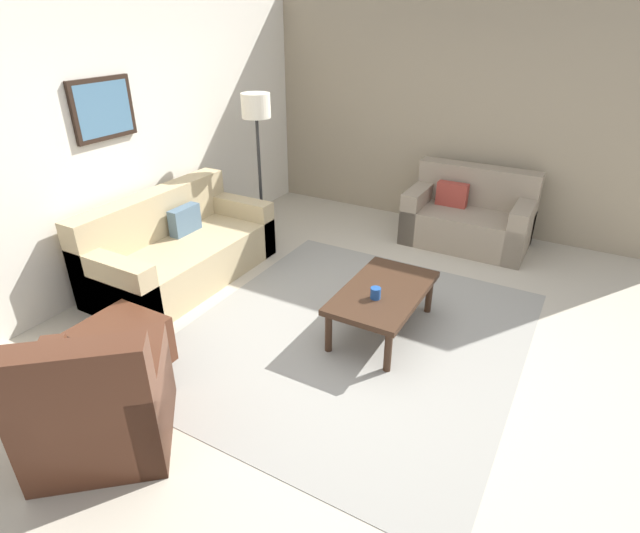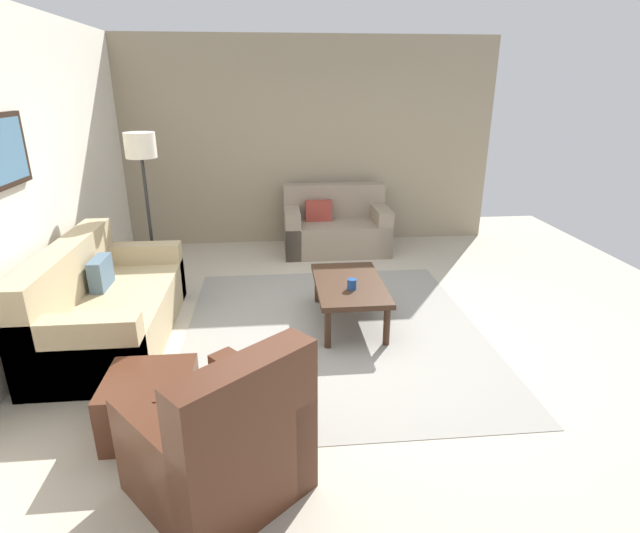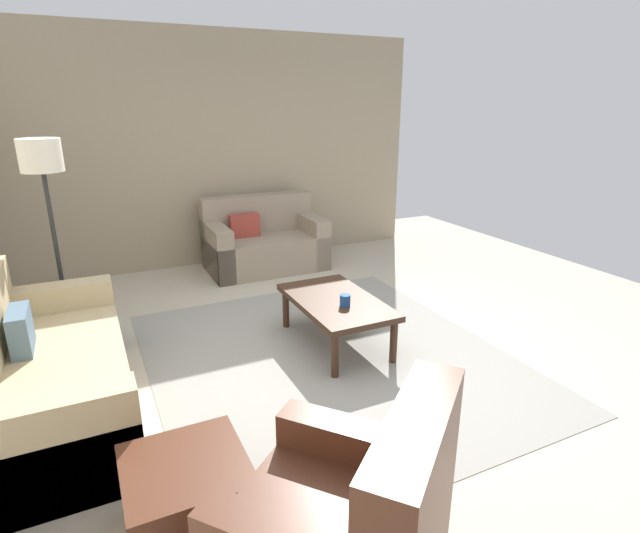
{
  "view_description": "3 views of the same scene",
  "coord_description": "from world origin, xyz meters",
  "px_view_note": "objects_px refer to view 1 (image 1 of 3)",
  "views": [
    {
      "loc": [
        -3.24,
        -1.5,
        2.53
      ],
      "look_at": [
        -0.13,
        0.25,
        0.68
      ],
      "focal_mm": 28.05,
      "sensor_mm": 36.0,
      "label": 1
    },
    {
      "loc": [
        -4.11,
        0.53,
        2.18
      ],
      "look_at": [
        0.08,
        0.12,
        0.63
      ],
      "focal_mm": 27.93,
      "sensor_mm": 36.0,
      "label": 2
    },
    {
      "loc": [
        -3.23,
        1.63,
        1.98
      ],
      "look_at": [
        -0.14,
        0.14,
        0.85
      ],
      "focal_mm": 28.04,
      "sensor_mm": 36.0,
      "label": 3
    }
  ],
  "objects_px": {
    "cup": "(376,293)",
    "lamp_standing": "(257,122)",
    "couch_loveseat": "(469,218)",
    "ottoman": "(123,346)",
    "armchair_leather": "(99,412)",
    "couch_main": "(176,251)",
    "framed_artwork": "(103,109)",
    "coffee_table": "(383,295)"
  },
  "relations": [
    {
      "from": "ottoman",
      "to": "coffee_table",
      "type": "relative_size",
      "value": 0.51
    },
    {
      "from": "armchair_leather",
      "to": "cup",
      "type": "distance_m",
      "value": 2.18
    },
    {
      "from": "cup",
      "to": "couch_loveseat",
      "type": "bearing_deg",
      "value": -3.61
    },
    {
      "from": "couch_main",
      "to": "couch_loveseat",
      "type": "distance_m",
      "value": 3.39
    },
    {
      "from": "coffee_table",
      "to": "cup",
      "type": "height_order",
      "value": "cup"
    },
    {
      "from": "armchair_leather",
      "to": "couch_main",
      "type": "bearing_deg",
      "value": 32.32
    },
    {
      "from": "ottoman",
      "to": "lamp_standing",
      "type": "height_order",
      "value": "lamp_standing"
    },
    {
      "from": "coffee_table",
      "to": "armchair_leather",
      "type": "bearing_deg",
      "value": 154.28
    },
    {
      "from": "armchair_leather",
      "to": "framed_artwork",
      "type": "xyz_separation_m",
      "value": [
        1.75,
        1.68,
        1.4
      ]
    },
    {
      "from": "couch_main",
      "to": "coffee_table",
      "type": "distance_m",
      "value": 2.26
    },
    {
      "from": "lamp_standing",
      "to": "ottoman",
      "type": "bearing_deg",
      "value": -168.85
    },
    {
      "from": "cup",
      "to": "lamp_standing",
      "type": "relative_size",
      "value": 0.06
    },
    {
      "from": "couch_loveseat",
      "to": "cup",
      "type": "xyz_separation_m",
      "value": [
        -2.43,
        0.15,
        0.15
      ]
    },
    {
      "from": "couch_loveseat",
      "to": "framed_artwork",
      "type": "height_order",
      "value": "framed_artwork"
    },
    {
      "from": "ottoman",
      "to": "lamp_standing",
      "type": "bearing_deg",
      "value": 11.15
    },
    {
      "from": "ottoman",
      "to": "armchair_leather",
      "type": "bearing_deg",
      "value": -139.6
    },
    {
      "from": "cup",
      "to": "armchair_leather",
      "type": "bearing_deg",
      "value": 152.49
    },
    {
      "from": "coffee_table",
      "to": "cup",
      "type": "bearing_deg",
      "value": 178.94
    },
    {
      "from": "armchair_leather",
      "to": "framed_artwork",
      "type": "distance_m",
      "value": 2.8
    },
    {
      "from": "couch_loveseat",
      "to": "couch_main",
      "type": "bearing_deg",
      "value": 134.79
    },
    {
      "from": "couch_loveseat",
      "to": "armchair_leather",
      "type": "relative_size",
      "value": 1.24
    },
    {
      "from": "cup",
      "to": "lamp_standing",
      "type": "bearing_deg",
      "value": 57.94
    },
    {
      "from": "couch_loveseat",
      "to": "coffee_table",
      "type": "height_order",
      "value": "couch_loveseat"
    },
    {
      "from": "couch_loveseat",
      "to": "coffee_table",
      "type": "xyz_separation_m",
      "value": [
        -2.26,
        0.15,
        0.06
      ]
    },
    {
      "from": "ottoman",
      "to": "coffee_table",
      "type": "xyz_separation_m",
      "value": [
        1.46,
        -1.54,
        0.16
      ]
    },
    {
      "from": "ottoman",
      "to": "cup",
      "type": "relative_size",
      "value": 5.84
    },
    {
      "from": "armchair_leather",
      "to": "ottoman",
      "type": "bearing_deg",
      "value": 40.4
    },
    {
      "from": "cup",
      "to": "framed_artwork",
      "type": "distance_m",
      "value": 2.97
    },
    {
      "from": "ottoman",
      "to": "framed_artwork",
      "type": "xyz_separation_m",
      "value": [
        1.12,
        1.14,
        1.51
      ]
    },
    {
      "from": "ottoman",
      "to": "framed_artwork",
      "type": "bearing_deg",
      "value": 45.42
    },
    {
      "from": "ottoman",
      "to": "lamp_standing",
      "type": "relative_size",
      "value": 0.33
    },
    {
      "from": "couch_main",
      "to": "ottoman",
      "type": "xyz_separation_m",
      "value": [
        -1.34,
        -0.71,
        -0.1
      ]
    },
    {
      "from": "couch_main",
      "to": "lamp_standing",
      "type": "distance_m",
      "value": 1.68
    },
    {
      "from": "couch_loveseat",
      "to": "lamp_standing",
      "type": "bearing_deg",
      "value": 117.38
    },
    {
      "from": "couch_loveseat",
      "to": "armchair_leather",
      "type": "bearing_deg",
      "value": 165.11
    },
    {
      "from": "couch_main",
      "to": "cup",
      "type": "bearing_deg",
      "value": -90.99
    },
    {
      "from": "ottoman",
      "to": "framed_artwork",
      "type": "distance_m",
      "value": 2.2
    },
    {
      "from": "couch_loveseat",
      "to": "framed_artwork",
      "type": "bearing_deg",
      "value": 132.56
    },
    {
      "from": "couch_main",
      "to": "lamp_standing",
      "type": "relative_size",
      "value": 1.14
    },
    {
      "from": "couch_main",
      "to": "couch_loveseat",
      "type": "xyz_separation_m",
      "value": [
        2.39,
        -2.41,
        0.01
      ]
    },
    {
      "from": "couch_loveseat",
      "to": "ottoman",
      "type": "relative_size",
      "value": 2.5
    },
    {
      "from": "armchair_leather",
      "to": "lamp_standing",
      "type": "distance_m",
      "value": 3.56
    }
  ]
}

